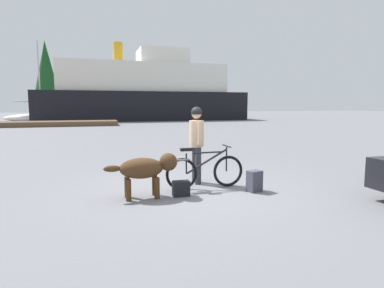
% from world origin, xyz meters
% --- Properties ---
extents(ground_plane, '(160.00, 160.00, 0.00)m').
position_xyz_m(ground_plane, '(0.00, 0.00, 0.00)').
color(ground_plane, slate).
extents(bicycle, '(1.68, 0.44, 0.89)m').
position_xyz_m(bicycle, '(0.24, 0.07, 0.37)').
color(bicycle, black).
rests_on(bicycle, ground_plane).
extents(person_cyclist, '(0.32, 0.53, 1.69)m').
position_xyz_m(person_cyclist, '(0.21, 0.56, 1.01)').
color(person_cyclist, '#333338').
rests_on(person_cyclist, ground_plane).
extents(dog, '(1.36, 0.45, 0.83)m').
position_xyz_m(dog, '(-1.03, -0.26, 0.56)').
color(dog, '#472D19').
rests_on(dog, ground_plane).
extents(backpack, '(0.32, 0.27, 0.42)m').
position_xyz_m(backpack, '(1.11, -0.45, 0.21)').
color(backpack, '#3F3F4C').
rests_on(backpack, ground_plane).
extents(handbag_pannier, '(0.32, 0.19, 0.29)m').
position_xyz_m(handbag_pannier, '(-0.38, -0.35, 0.15)').
color(handbag_pannier, black).
rests_on(handbag_pannier, ground_plane).
extents(dock_pier, '(15.85, 2.77, 0.40)m').
position_xyz_m(dock_pier, '(-7.94, 22.88, 0.20)').
color(dock_pier, brown).
rests_on(dock_pier, ground_plane).
extents(ferry_boat, '(23.30, 8.01, 8.82)m').
position_xyz_m(ferry_boat, '(3.81, 32.30, 3.11)').
color(ferry_boat, black).
rests_on(ferry_boat, ground_plane).
extents(sailboat_moored, '(6.96, 1.95, 8.07)m').
position_xyz_m(sailboat_moored, '(-7.07, 29.70, 0.50)').
color(sailboat_moored, silver).
rests_on(sailboat_moored, ground_plane).
extents(pine_tree_far_left, '(3.96, 3.96, 11.57)m').
position_xyz_m(pine_tree_far_left, '(-8.79, 48.74, 7.06)').
color(pine_tree_far_left, '#4C331E').
rests_on(pine_tree_far_left, ground_plane).
extents(pine_tree_center, '(3.75, 3.75, 10.89)m').
position_xyz_m(pine_tree_center, '(1.76, 50.76, 6.58)').
color(pine_tree_center, '#4C331E').
rests_on(pine_tree_center, ground_plane).
extents(pine_tree_far_right, '(4.21, 4.21, 9.58)m').
position_xyz_m(pine_tree_far_right, '(11.44, 50.12, 6.34)').
color(pine_tree_far_right, '#4C331E').
rests_on(pine_tree_far_right, ground_plane).
extents(pine_tree_mid_back, '(3.44, 3.44, 9.31)m').
position_xyz_m(pine_tree_mid_back, '(4.11, 55.37, 5.98)').
color(pine_tree_mid_back, '#4C331E').
rests_on(pine_tree_mid_back, ground_plane).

